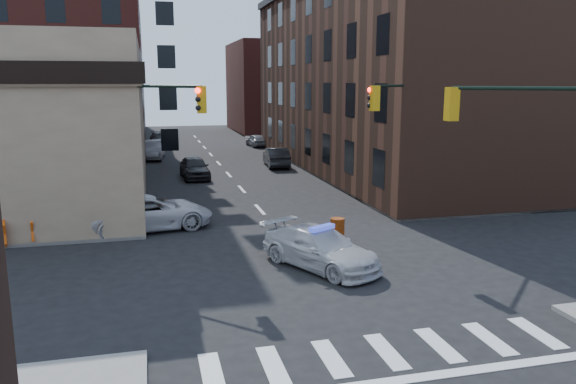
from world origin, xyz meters
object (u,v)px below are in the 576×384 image
pickup (150,212)px  parked_car_enear (276,157)px  barrel_road (337,231)px  barrel_bank (163,211)px  barricade_nw_a (103,225)px  pedestrian_b (10,216)px  police_car (320,248)px  parked_car_wnear (195,167)px  parked_car_wfar (153,150)px  pedestrian_a (115,213)px

pickup → parked_car_enear: pickup is taller
barrel_road → barrel_bank: bearing=140.6°
parked_car_enear → barrel_road: parked_car_enear is taller
barrel_bank → barricade_nw_a: 3.73m
pickup → barrel_bank: 1.76m
barricade_nw_a → barrel_road: bearing=-10.4°
pickup → pedestrian_b: (-5.90, -0.46, 0.27)m
police_car → parked_car_wnear: size_ratio=1.10×
pickup → barricade_nw_a: (-2.05, -0.96, -0.22)m
pickup → pedestrian_b: size_ratio=3.14×
pickup → parked_car_enear: 20.45m
parked_car_wfar → barrel_road: parked_car_wfar is taller
barrel_road → pedestrian_b: bearing=164.5°
parked_car_wfar → parked_car_enear: 12.00m
parked_car_wnear → barricade_nw_a: parked_car_wnear is taller
parked_car_wfar → pedestrian_b: size_ratio=2.69×
parked_car_wnear → parked_car_wfar: parked_car_wfar is taller
parked_car_enear → pedestrian_b: (-16.04, -18.22, 0.30)m
barrel_bank → barrel_road: bearing=-39.4°
parked_car_enear → police_car: bearing=85.2°
barrel_bank → parked_car_wfar: bearing=90.4°
pedestrian_b → barrel_road: pedestrian_b is taller
pedestrian_a → pedestrian_b: (-4.40, 0.77, -0.06)m
parked_car_wnear → parked_car_enear: size_ratio=0.97×
parked_car_wfar → parked_car_enear: (9.66, -7.12, -0.04)m
barricade_nw_a → parked_car_wnear: bearing=78.4°
police_car → parked_car_wnear: parked_car_wnear is taller
police_car → barricade_nw_a: (-8.19, 6.23, -0.14)m
parked_car_enear → pickup: bearing=64.6°
police_car → parked_car_wfar: parked_car_wfar is taller
parked_car_enear → pedestrian_b: pedestrian_b is taller
parked_car_wfar → pedestrian_b: bearing=-98.0°
barrel_road → police_car: bearing=-119.9°
parked_car_enear → pedestrian_b: bearing=52.9°
parked_car_enear → parked_car_wnear: bearing=34.5°
barrel_road → parked_car_enear: bearing=84.0°
police_car → pickup: (-6.14, 7.19, 0.08)m
parked_car_wnear → parked_car_enear: (6.93, 4.03, -0.00)m
barricade_nw_a → pedestrian_b: bearing=-179.3°
parked_car_wfar → pedestrian_b: (-6.38, -25.35, 0.25)m
barrel_road → barricade_nw_a: (-9.86, 3.31, 0.05)m
parked_car_wnear → pedestrian_b: pedestrian_b is taller
police_car → parked_car_wnear: (-2.92, 20.93, 0.05)m
barrel_bank → parked_car_enear: bearing=59.6°
parked_car_wfar → parked_car_enear: size_ratio=1.06×
barricade_nw_a → parked_car_wfar: bearing=92.5°
pedestrian_b → barricade_nw_a: size_ratio=1.58×
police_car → parked_car_wfar: 32.57m
parked_car_wfar → parked_car_enear: bearing=-30.3°
pedestrian_b → parked_car_wnear: bearing=51.1°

